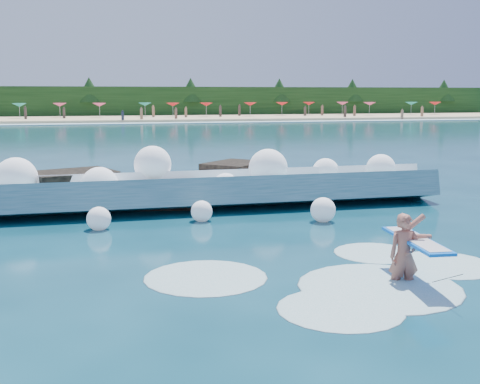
# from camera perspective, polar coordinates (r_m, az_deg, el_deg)

# --- Properties ---
(ground) EXTENTS (200.00, 200.00, 0.00)m
(ground) POSITION_cam_1_polar(r_m,az_deg,el_deg) (13.69, -4.02, -6.52)
(ground) COLOR #083341
(ground) RESTS_ON ground
(beach) EXTENTS (140.00, 20.00, 0.40)m
(beach) POSITION_cam_1_polar(r_m,az_deg,el_deg) (91.07, -13.04, 6.77)
(beach) COLOR tan
(beach) RESTS_ON ground
(wet_band) EXTENTS (140.00, 5.00, 0.08)m
(wet_band) POSITION_cam_1_polar(r_m,az_deg,el_deg) (80.09, -12.82, 6.36)
(wet_band) COLOR silver
(wet_band) RESTS_ON ground
(treeline) EXTENTS (140.00, 4.00, 5.00)m
(treeline) POSITION_cam_1_polar(r_m,az_deg,el_deg) (101.00, -13.25, 8.29)
(treeline) COLOR black
(treeline) RESTS_ON ground
(breaking_wave) EXTENTS (17.50, 2.75, 1.51)m
(breaking_wave) POSITION_cam_1_polar(r_m,az_deg,el_deg) (19.96, -5.64, -0.00)
(breaking_wave) COLOR #32727E
(breaking_wave) RESTS_ON ground
(rock_cluster) EXTENTS (8.64, 3.50, 1.51)m
(rock_cluster) POSITION_cam_1_polar(r_m,az_deg,el_deg) (20.95, -8.36, 0.25)
(rock_cluster) COLOR black
(rock_cluster) RESTS_ON ground
(surfer_with_board) EXTENTS (1.01, 2.89, 1.70)m
(surfer_with_board) POSITION_cam_1_polar(r_m,az_deg,el_deg) (12.39, 15.54, -5.54)
(surfer_with_board) COLOR #A9614F
(surfer_with_board) RESTS_ON ground
(wave_spray) EXTENTS (15.61, 4.73, 2.07)m
(wave_spray) POSITION_cam_1_polar(r_m,az_deg,el_deg) (19.69, -6.48, 1.33)
(wave_spray) COLOR white
(wave_spray) RESTS_ON ground
(surf_foam) EXTENTS (8.90, 5.42, 0.16)m
(surf_foam) POSITION_cam_1_polar(r_m,az_deg,el_deg) (12.48, 10.98, -8.25)
(surf_foam) COLOR silver
(surf_foam) RESTS_ON ground
(beach_umbrellas) EXTENTS (112.74, 6.42, 0.50)m
(beach_umbrellas) POSITION_cam_1_polar(r_m,az_deg,el_deg) (92.97, -12.99, 8.09)
(beach_umbrellas) COLOR #E24277
(beach_umbrellas) RESTS_ON ground
(beachgoers) EXTENTS (99.37, 12.07, 1.62)m
(beachgoers) POSITION_cam_1_polar(r_m,az_deg,el_deg) (88.93, -15.03, 7.26)
(beachgoers) COLOR #3F332D
(beachgoers) RESTS_ON ground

